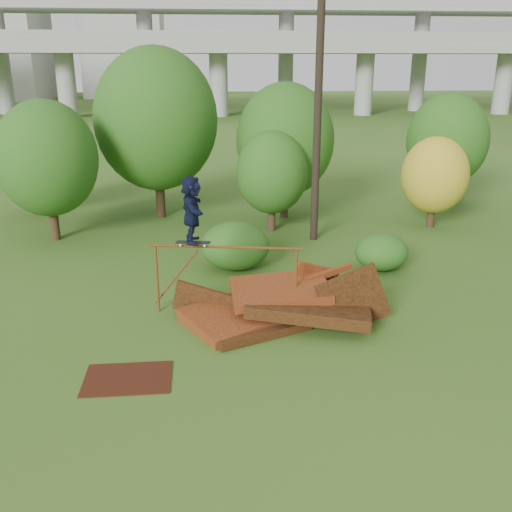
{
  "coord_description": "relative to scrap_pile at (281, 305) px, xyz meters",
  "views": [
    {
      "loc": [
        -2.09,
        -12.07,
        6.44
      ],
      "look_at": [
        -0.8,
        2.0,
        1.6
      ],
      "focal_mm": 40.0,
      "sensor_mm": 36.0,
      "label": 1
    }
  ],
  "objects": [
    {
      "name": "freeway_overpass",
      "position": [
        0.2,
        61.43,
        9.93
      ],
      "size": [
        160.0,
        15.0,
        13.7
      ],
      "color": "gray",
      "rests_on": "ground"
    },
    {
      "name": "tree_3",
      "position": [
        1.52,
        10.27,
        2.92
      ],
      "size": [
        4.09,
        4.09,
        5.68
      ],
      "color": "black",
      "rests_on": "ground"
    },
    {
      "name": "tree_2",
      "position": [
        0.74,
        8.28,
        1.94
      ],
      "size": [
        2.81,
        2.81,
        3.95
      ],
      "color": "black",
      "rests_on": "ground"
    },
    {
      "name": "tree_6",
      "position": [
        -9.36,
        11.77,
        2.14
      ],
      "size": [
        3.09,
        3.09,
        4.32
      ],
      "color": "black",
      "rests_on": "ground"
    },
    {
      "name": "shrub_left",
      "position": [
        -0.95,
        3.99,
        0.38
      ],
      "size": [
        2.24,
        2.07,
        1.55
      ],
      "primitive_type": "ellipsoid",
      "color": "#264F15",
      "rests_on": "ground"
    },
    {
      "name": "shrub_right",
      "position": [
        3.74,
        3.42,
        0.21
      ],
      "size": [
        1.71,
        1.57,
        1.21
      ],
      "primitive_type": "ellipsoid",
      "color": "#264F15",
      "rests_on": "ground"
    },
    {
      "name": "tree_0",
      "position": [
        -7.59,
        7.82,
        2.68
      ],
      "size": [
        3.69,
        3.69,
        5.2
      ],
      "color": "black",
      "rests_on": "ground"
    },
    {
      "name": "building_right",
      "position": [
        -15.8,
        100.51,
        13.61
      ],
      "size": [
        14.0,
        14.0,
        28.0
      ],
      "primitive_type": "cube",
      "color": "#9E9E99",
      "rests_on": "ground"
    },
    {
      "name": "ground",
      "position": [
        0.2,
        -1.49,
        -0.39
      ],
      "size": [
        240.0,
        240.0,
        0.0
      ],
      "primitive_type": "plane",
      "color": "#2D5116",
      "rests_on": "ground"
    },
    {
      "name": "tree_5",
      "position": [
        9.2,
        11.79,
        2.64
      ],
      "size": [
        3.66,
        3.66,
        5.14
      ],
      "color": "black",
      "rests_on": "ground"
    },
    {
      "name": "grind_rail",
      "position": [
        -1.39,
        0.49,
        1.06
      ],
      "size": [
        3.95,
        0.73,
        1.91
      ],
      "color": "#64350F",
      "rests_on": "ground"
    },
    {
      "name": "tree_4",
      "position": [
        7.27,
        8.21,
        1.74
      ],
      "size": [
        2.65,
        2.65,
        3.66
      ],
      "color": "black",
      "rests_on": "ground"
    },
    {
      "name": "skater",
      "position": [
        -2.23,
        0.63,
        2.47
      ],
      "size": [
        0.58,
        1.63,
        1.73
      ],
      "primitive_type": "imported",
      "rotation": [
        0.0,
        0.0,
        1.61
      ],
      "color": "black",
      "rests_on": "skateboard"
    },
    {
      "name": "tree_1",
      "position": [
        -3.8,
        10.81,
        3.75
      ],
      "size": [
        5.09,
        5.09,
        7.08
      ],
      "color": "black",
      "rests_on": "ground"
    },
    {
      "name": "scrap_pile",
      "position": [
        0.0,
        0.0,
        0.0
      ],
      "size": [
        5.71,
        3.48,
        2.01
      ],
      "color": "#4D180D",
      "rests_on": "ground"
    },
    {
      "name": "utility_pole",
      "position": [
        2.2,
        6.94,
        5.2
      ],
      "size": [
        1.4,
        0.28,
        11.04
      ],
      "color": "black",
      "rests_on": "ground"
    },
    {
      "name": "skateboard",
      "position": [
        -2.23,
        0.63,
        1.59
      ],
      "size": [
        0.91,
        0.38,
        0.09
      ],
      "rotation": [
        0.0,
        0.0,
        -0.17
      ],
      "color": "black",
      "rests_on": "grind_rail"
    },
    {
      "name": "flat_plate",
      "position": [
        -3.65,
        -2.68,
        -0.38
      ],
      "size": [
        1.85,
        1.33,
        0.03
      ],
      "primitive_type": "cube",
      "rotation": [
        0.0,
        0.0,
        0.0
      ],
      "color": "#39170C",
      "rests_on": "ground"
    }
  ]
}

